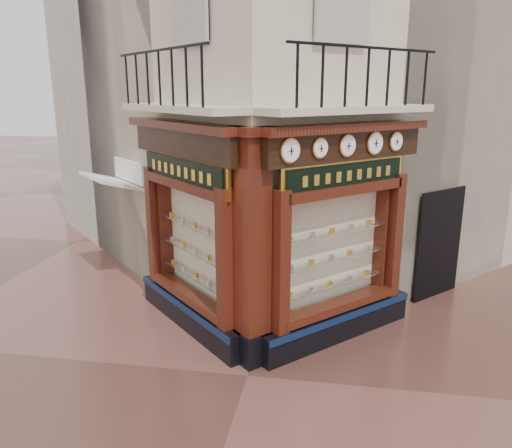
% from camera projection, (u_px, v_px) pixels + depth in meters
% --- Properties ---
extents(ground, '(80.00, 80.00, 0.00)m').
position_uv_depth(ground, '(247.00, 376.00, 8.14)').
color(ground, '#4F2D25').
rests_on(ground, ground).
extents(main_building, '(11.31, 11.31, 12.00)m').
position_uv_depth(main_building, '(291.00, 29.00, 12.45)').
color(main_building, beige).
rests_on(main_building, ground).
extents(neighbour_left, '(11.31, 11.31, 11.00)m').
position_uv_depth(neighbour_left, '(218.00, 57.00, 15.33)').
color(neighbour_left, beige).
rests_on(neighbour_left, ground).
extents(neighbour_right, '(11.31, 11.31, 11.00)m').
position_uv_depth(neighbour_right, '(383.00, 55.00, 14.55)').
color(neighbour_right, beige).
rests_on(neighbour_right, ground).
extents(shopfront_left, '(2.86, 2.86, 3.98)m').
position_uv_depth(shopfront_left, '(188.00, 230.00, 9.35)').
color(shopfront_left, black).
rests_on(shopfront_left, ground).
extents(shopfront_right, '(2.86, 2.86, 3.98)m').
position_uv_depth(shopfront_right, '(340.00, 237.00, 8.90)').
color(shopfront_right, black).
rests_on(shopfront_right, ground).
extents(corner_pilaster, '(0.85, 0.85, 3.98)m').
position_uv_depth(corner_pilaster, '(252.00, 253.00, 8.11)').
color(corner_pilaster, black).
rests_on(corner_pilaster, ground).
extents(balcony, '(5.94, 2.97, 1.03)m').
position_uv_depth(balcony, '(262.00, 108.00, 8.46)').
color(balcony, beige).
rests_on(balcony, ground).
extents(clock_a, '(0.31, 0.31, 0.39)m').
position_uv_depth(clock_a, '(290.00, 151.00, 7.57)').
color(clock_a, '#BE773F').
rests_on(clock_a, ground).
extents(clock_b, '(0.27, 0.27, 0.33)m').
position_uv_depth(clock_b, '(320.00, 148.00, 7.91)').
color(clock_b, '#BE773F').
rests_on(clock_b, ground).
extents(clock_c, '(0.30, 0.30, 0.37)m').
position_uv_depth(clock_c, '(347.00, 146.00, 8.26)').
color(clock_c, '#BE773F').
rests_on(clock_c, ground).
extents(clock_d, '(0.32, 0.32, 0.40)m').
position_uv_depth(clock_d, '(375.00, 143.00, 8.63)').
color(clock_d, '#BE773F').
rests_on(clock_d, ground).
extents(clock_e, '(0.28, 0.28, 0.34)m').
position_uv_depth(clock_e, '(396.00, 141.00, 8.95)').
color(clock_e, '#BE773F').
rests_on(clock_e, ground).
extents(awning, '(1.89, 1.89, 0.36)m').
position_uv_depth(awning, '(119.00, 279.00, 12.29)').
color(awning, white).
rests_on(awning, ground).
extents(signboard_left, '(2.25, 2.25, 0.60)m').
position_uv_depth(signboard_left, '(182.00, 171.00, 9.01)').
color(signboard_left, yellow).
rests_on(signboard_left, ground).
extents(signboard_right, '(2.08, 2.08, 0.56)m').
position_uv_depth(signboard_right, '(346.00, 175.00, 8.55)').
color(signboard_right, yellow).
rests_on(signboard_right, ground).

